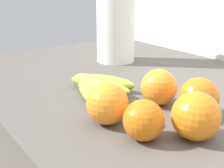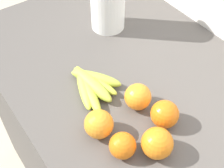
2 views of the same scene
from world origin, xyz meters
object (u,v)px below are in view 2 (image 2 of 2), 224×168
orange_back_right (138,97)px  orange_back_left (165,114)px  banana_bunch (91,84)px  orange_front (123,146)px  orange_right (99,124)px  orange_far_right (157,143)px

orange_back_right → orange_back_left: size_ratio=0.99×
banana_bunch → orange_back_left: 0.24m
orange_back_left → orange_front: bearing=-86.3°
banana_bunch → orange_back_right: 0.15m
banana_bunch → orange_front: orange_front is taller
banana_bunch → orange_right: orange_right is taller
orange_far_right → orange_back_left: 0.10m
banana_bunch → orange_back_left: orange_back_left is taller
orange_far_right → orange_front: bearing=-123.4°
banana_bunch → orange_far_right: orange_far_right is taller
orange_back_right → orange_front: (0.10, -0.13, -0.00)m
orange_far_right → orange_back_left: (-0.06, 0.08, -0.00)m
banana_bunch → orange_back_left: size_ratio=2.74×
orange_far_right → orange_back_left: size_ratio=1.05×
orange_far_right → orange_right: bearing=-147.2°
orange_back_right → banana_bunch: bearing=-151.5°
orange_back_right → orange_right: 0.14m
orange_right → orange_front: bearing=9.0°
orange_right → orange_back_right: bearing=95.5°
orange_far_right → orange_front: orange_far_right is taller
orange_front → orange_far_right: bearing=56.6°
orange_far_right → orange_front: size_ratio=1.18×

